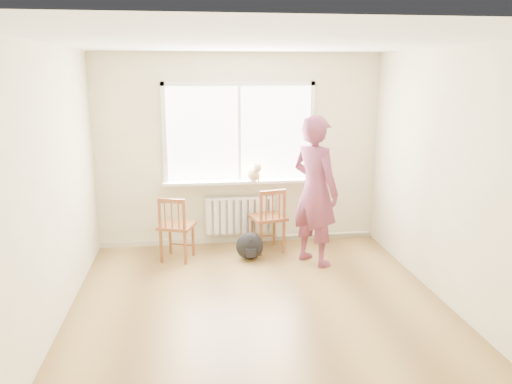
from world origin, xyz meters
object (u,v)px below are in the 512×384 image
object	(u,v)px
chair_left	(175,228)
cat	(254,173)
chair_right	(269,220)
backpack	(250,246)
person	(315,191)

from	to	relation	value
chair_left	cat	bearing A→B (deg)	-139.55
chair_right	backpack	bearing A→B (deg)	26.85
person	backpack	bearing A→B (deg)	40.53
chair_right	cat	size ratio (longest dim) A/B	2.11
person	cat	xyz separation A→B (m)	(-0.69, 0.75, 0.11)
chair_left	person	world-z (taller)	person
person	backpack	distance (m)	1.15
chair_right	cat	world-z (taller)	cat
backpack	chair_left	bearing A→B (deg)	174.88
chair_right	cat	xyz separation A→B (m)	(-0.18, 0.27, 0.61)
chair_left	backpack	size ratio (longest dim) A/B	2.39
chair_left	chair_right	distance (m)	1.28
chair_right	person	bearing A→B (deg)	123.31
person	cat	size ratio (longest dim) A/B	4.50
chair_left	chair_right	size ratio (longest dim) A/B	0.97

